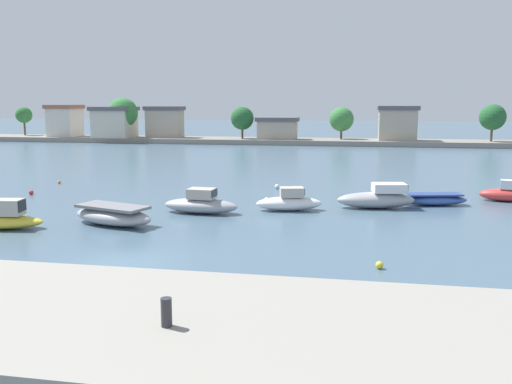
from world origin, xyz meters
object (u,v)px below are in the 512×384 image
Objects in this scene: moored_boat_7 at (505,194)px; mooring_buoy_2 at (31,192)px; moored_boat_3 at (201,204)px; mooring_buoy_0 at (59,182)px; moored_boat_6 at (434,200)px; moored_boat_4 at (289,202)px; mooring_buoy_3 at (277,187)px; mooring_buoy_4 at (266,199)px; mooring_buoy_1 at (379,265)px; mooring_bollard at (166,312)px; moored_boat_2 at (113,215)px; moored_boat_5 at (378,198)px.

mooring_buoy_2 is at bearing -160.44° from moored_boat_7.
moored_boat_3 reaches higher than mooring_buoy_0.
moored_boat_6 is 17.65× the size of mooring_buoy_0.
mooring_buoy_3 is at bearing 90.40° from moored_boat_4.
mooring_buoy_2 is at bearing -178.55° from mooring_buoy_4.
mooring_buoy_2 is at bearing 150.69° from mooring_buoy_1.
moored_boat_4 reaches higher than mooring_buoy_3.
mooring_buoy_4 is at bearing 57.93° from moored_boat_3.
mooring_bollard reaches higher than moored_boat_6.
mooring_buoy_2 is (-29.92, -1.21, -0.21)m from moored_boat_6.
moored_boat_4 is at bearing -76.61° from mooring_buoy_3.
mooring_buoy_3 reaches higher than mooring_buoy_4.
moored_boat_2 is at bearing -50.53° from mooring_buoy_0.
moored_boat_5 reaches higher than moored_boat_3.
moored_boat_5 is at bearing 88.19° from mooring_buoy_1.
moored_boat_2 is at bearing 158.51° from mooring_buoy_1.
mooring_buoy_0 is (-36.08, 2.14, -0.41)m from moored_boat_7.
moored_boat_2 is at bearing -160.63° from moored_boat_4.
mooring_buoy_3 is at bearing 143.85° from moored_boat_6.
moored_boat_3 is 0.92× the size of moored_boat_5.
mooring_buoy_2 reaches higher than mooring_buoy_0.
mooring_buoy_1 is (5.31, 11.53, -2.07)m from mooring_bollard.
moored_boat_3 is 5.94m from mooring_buoy_4.
moored_boat_2 is 15.86× the size of mooring_buoy_2.
moored_boat_3 is at bearing 63.48° from moored_boat_2.
mooring_bollard reaches higher than moored_boat_3.
mooring_buoy_0 is (-21.30, 31.65, -2.10)m from mooring_bollard.
mooring_buoy_1 is at bearing 65.26° from mooring_bollard.
moored_boat_5 reaches higher than mooring_buoy_0.
mooring_buoy_3 is at bearing 93.69° from mooring_bollard.
mooring_buoy_3 is at bearing -175.25° from moored_boat_7.
mooring_buoy_4 is (3.47, 4.80, -0.43)m from moored_boat_3.
moored_boat_2 is 18.50m from mooring_buoy_0.
moored_boat_2 is 17.19× the size of mooring_buoy_1.
mooring_bollard is 0.19× the size of moored_boat_7.
mooring_buoy_1 is at bearing -39.14° from moored_boat_3.
moored_boat_4 is 13.63× the size of mooring_buoy_1.
mooring_buoy_3 is (-7.82, 6.82, -0.47)m from moored_boat_5.
mooring_bollard is 28.83m from moored_boat_6.
moored_boat_2 is 13.72m from mooring_buoy_2.
mooring_buoy_0 is (-21.30, 8.23, -0.44)m from moored_boat_4.
moored_boat_4 is at bearing -171.57° from moored_boat_5.
mooring_buoy_4 is (7.54, 8.98, -0.40)m from moored_boat_2.
moored_boat_3 is 5.79m from moored_boat_4.
moored_boat_6 is at bearing -8.36° from mooring_buoy_0.
mooring_buoy_0 is 20.01m from mooring_buoy_4.
moored_boat_3 is at bearing -172.66° from moored_boat_6.
mooring_buoy_2 is 18.29m from mooring_buoy_4.
moored_boat_4 reaches higher than moored_boat_2.
moored_boat_6 is 1.35× the size of moored_boat_7.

